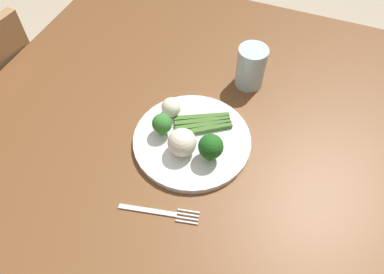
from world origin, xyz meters
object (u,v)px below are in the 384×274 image
(cauliflower_left, at_px, (171,107))
(fork, at_px, (160,212))
(asparagus_bundle, at_px, (203,124))
(cauliflower_front_left, at_px, (182,142))
(plate, at_px, (192,140))
(dining_table, at_px, (167,169))
(broccoli_outer_edge, at_px, (162,124))
(water_glass, at_px, (251,67))
(broccoli_front, at_px, (211,146))

(cauliflower_left, bearing_deg, fork, 17.86)
(asparagus_bundle, height_order, cauliflower_front_left, cauliflower_front_left)
(asparagus_bundle, xyz_separation_m, cauliflower_left, (-0.01, -0.08, 0.02))
(plate, xyz_separation_m, cauliflower_front_left, (0.04, -0.01, 0.04))
(dining_table, distance_m, broccoli_outer_edge, 0.15)
(water_glass, bearing_deg, broccoli_front, -2.48)
(dining_table, relative_size, cauliflower_front_left, 20.03)
(broccoli_outer_edge, height_order, water_glass, water_glass)
(fork, bearing_deg, asparagus_bundle, 76.68)
(fork, bearing_deg, cauliflower_left, 95.85)
(cauliflower_front_left, bearing_deg, water_glass, 164.86)
(plate, distance_m, cauliflower_left, 0.09)
(cauliflower_front_left, bearing_deg, dining_table, -98.92)
(broccoli_front, bearing_deg, cauliflower_front_left, -81.74)
(cauliflower_left, distance_m, fork, 0.25)
(dining_table, height_order, cauliflower_front_left, cauliflower_front_left)
(broccoli_outer_edge, bearing_deg, water_glass, 150.96)
(asparagus_bundle, bearing_deg, dining_table, 20.10)
(dining_table, xyz_separation_m, fork, (0.16, 0.06, 0.10))
(broccoli_front, bearing_deg, plate, -119.12)
(asparagus_bundle, height_order, broccoli_front, broccoli_front)
(plate, relative_size, fork, 1.63)
(dining_table, bearing_deg, water_glass, 155.70)
(cauliflower_left, distance_m, water_glass, 0.23)
(broccoli_front, height_order, broccoli_outer_edge, broccoli_front)
(plate, distance_m, broccoli_front, 0.08)
(plate, bearing_deg, dining_table, -58.64)
(dining_table, height_order, cauliflower_left, cauliflower_left)
(dining_table, distance_m, fork, 0.20)
(cauliflower_left, bearing_deg, asparagus_bundle, 86.15)
(plate, distance_m, asparagus_bundle, 0.05)
(broccoli_front, height_order, fork, broccoli_front)
(dining_table, relative_size, plate, 4.71)
(fork, bearing_deg, dining_table, 98.55)
(plate, relative_size, broccoli_front, 4.02)
(broccoli_outer_edge, height_order, fork, broccoli_outer_edge)
(broccoli_outer_edge, distance_m, cauliflower_front_left, 0.07)
(asparagus_bundle, xyz_separation_m, broccoli_front, (0.08, 0.05, 0.03))
(dining_table, bearing_deg, broccoli_outer_edge, -148.48)
(broccoli_front, distance_m, fork, 0.17)
(broccoli_front, bearing_deg, water_glass, 177.52)
(broccoli_front, distance_m, water_glass, 0.27)
(dining_table, relative_size, water_glass, 11.55)
(broccoli_outer_edge, height_order, cauliflower_left, broccoli_outer_edge)
(asparagus_bundle, xyz_separation_m, cauliflower_front_left, (0.09, -0.02, 0.03))
(broccoli_front, distance_m, broccoli_outer_edge, 0.13)
(dining_table, xyz_separation_m, plate, (-0.03, 0.05, 0.11))
(broccoli_outer_edge, xyz_separation_m, fork, (0.18, 0.07, -0.05))
(fork, bearing_deg, water_glass, 69.56)
(plate, bearing_deg, water_glass, 164.07)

